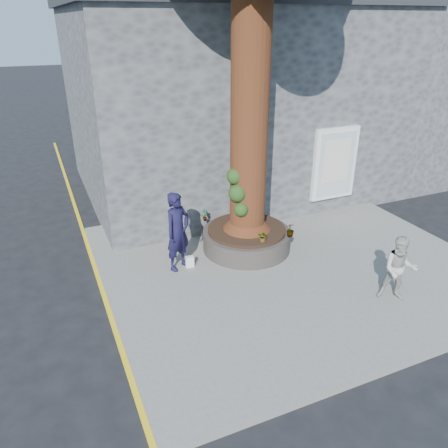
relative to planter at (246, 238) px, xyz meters
name	(u,v)px	position (x,y,z in m)	size (l,w,h in m)	color
ground	(253,299)	(-0.80, -2.00, -0.41)	(120.00, 120.00, 0.00)	black
pavement	(288,262)	(0.70, -1.00, -0.35)	(9.00, 8.00, 0.12)	slate
yellow_line	(107,307)	(-3.85, -1.00, -0.41)	(0.10, 30.00, 0.01)	yellow
stone_shop	(226,98)	(1.70, 5.20, 2.75)	(10.30, 8.30, 6.30)	#434548
neighbour_shop	(401,89)	(9.70, 5.20, 2.59)	(6.00, 8.00, 6.00)	#434548
planter	(246,238)	(0.00, 0.00, 0.00)	(2.30, 2.30, 0.60)	black
man	(178,232)	(-1.94, -0.23, 0.68)	(0.71, 0.47, 1.95)	black
woman	(399,269)	(1.94, -3.36, 0.45)	(0.72, 0.56, 1.48)	#AFAEA7
shopping_bag	(190,262)	(-1.70, -0.30, -0.15)	(0.20, 0.12, 0.28)	white
plant_a	(205,215)	(-0.85, 0.85, 0.48)	(0.19, 0.13, 0.35)	gray
plant_b	(261,205)	(0.85, 0.85, 0.49)	(0.21, 0.20, 0.37)	gray
plant_c	(290,230)	(0.79, -0.85, 0.48)	(0.19, 0.19, 0.34)	gray
plant_d	(263,237)	(0.02, -0.85, 0.45)	(0.25, 0.22, 0.28)	gray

